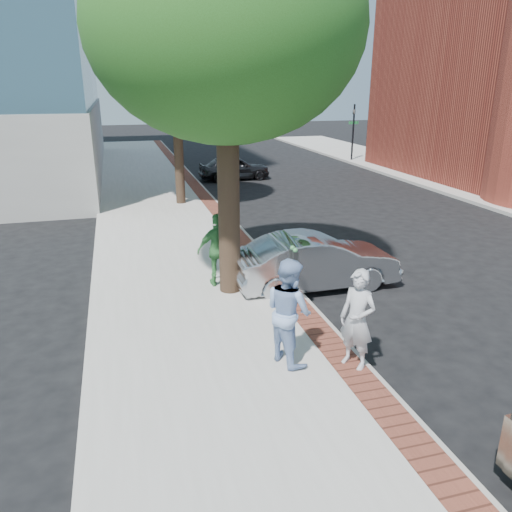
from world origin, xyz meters
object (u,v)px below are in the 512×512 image
object	(u,v)px
person_officer	(289,311)
bg_car	(234,168)
parking_meter	(293,264)
sedan_silver	(315,262)
person_gray	(357,319)
person_green	(219,250)

from	to	relation	value
person_officer	bg_car	distance (m)	19.58
parking_meter	sedan_silver	size ratio (longest dim) A/B	0.34
person_officer	parking_meter	bearing A→B (deg)	-40.39
parking_meter	person_officer	world-z (taller)	person_officer
sedan_silver	bg_car	world-z (taller)	sedan_silver
person_gray	sedan_silver	bearing A→B (deg)	136.17
person_green	bg_car	size ratio (longest dim) A/B	0.48
person_officer	person_gray	bearing A→B (deg)	-133.91
sedan_silver	person_green	bearing A→B (deg)	78.41
person_gray	bg_car	distance (m)	19.93
person_gray	person_officer	size ratio (longest dim) A/B	0.93
parking_meter	bg_car	bearing A→B (deg)	81.18
parking_meter	person_gray	size ratio (longest dim) A/B	0.79
parking_meter	person_gray	bearing A→B (deg)	-84.74
person_green	bg_car	bearing A→B (deg)	-104.65
person_officer	bg_car	xyz separation A→B (m)	(3.52, 19.25, -0.49)
sedan_silver	bg_car	xyz separation A→B (m)	(1.56, 15.75, -0.05)
parking_meter	person_gray	distance (m)	2.70
person_green	bg_car	xyz separation A→B (m)	(3.99, 15.27, -0.43)
person_officer	person_green	bearing A→B (deg)	-11.77
parking_meter	bg_car	xyz separation A→B (m)	(2.65, 17.09, -0.54)
parking_meter	person_green	size ratio (longest dim) A/B	0.78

